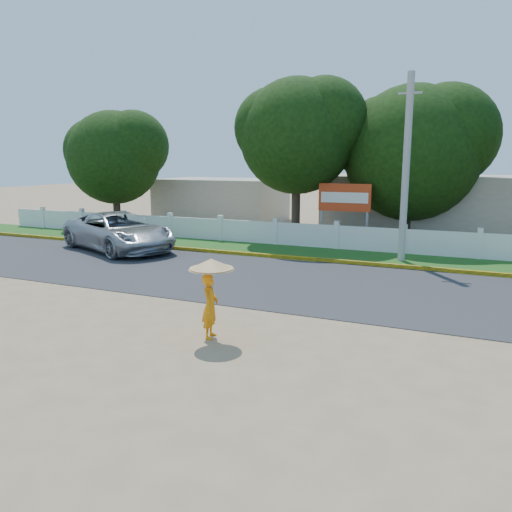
# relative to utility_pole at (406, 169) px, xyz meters

# --- Properties ---
(ground) EXTENTS (120.00, 120.00, 0.00)m
(ground) POSITION_rel_utility_pole_xyz_m (-3.12, -9.55, -3.68)
(ground) COLOR #9E8460
(ground) RESTS_ON ground
(road) EXTENTS (60.00, 7.00, 0.02)m
(road) POSITION_rel_utility_pole_xyz_m (-3.12, -5.05, -3.67)
(road) COLOR #38383A
(road) RESTS_ON ground
(grass_verge) EXTENTS (60.00, 3.50, 0.03)m
(grass_verge) POSITION_rel_utility_pole_xyz_m (-3.12, 0.20, -3.66)
(grass_verge) COLOR #2D601E
(grass_verge) RESTS_ON ground
(curb) EXTENTS (40.00, 0.18, 0.16)m
(curb) POSITION_rel_utility_pole_xyz_m (-3.12, -1.50, -3.60)
(curb) COLOR yellow
(curb) RESTS_ON ground
(fence) EXTENTS (40.00, 0.10, 1.10)m
(fence) POSITION_rel_utility_pole_xyz_m (-3.12, 1.65, -3.13)
(fence) COLOR silver
(fence) RESTS_ON ground
(building_near) EXTENTS (10.00, 6.00, 3.20)m
(building_near) POSITION_rel_utility_pole_xyz_m (-0.12, 8.45, -2.08)
(building_near) COLOR #B7AD99
(building_near) RESTS_ON ground
(building_far) EXTENTS (8.00, 5.00, 2.80)m
(building_far) POSITION_rel_utility_pole_xyz_m (-13.12, 9.45, -2.28)
(building_far) COLOR #B7AD99
(building_far) RESTS_ON ground
(utility_pole) EXTENTS (0.28, 0.28, 7.35)m
(utility_pole) POSITION_rel_utility_pole_xyz_m (0.00, 0.00, 0.00)
(utility_pole) COLOR #9B9B98
(utility_pole) RESTS_ON ground
(vehicle) EXTENTS (6.86, 5.07, 1.73)m
(vehicle) POSITION_rel_utility_pole_xyz_m (-12.03, -2.64, -2.81)
(vehicle) COLOR #A2A6AA
(vehicle) RESTS_ON ground
(monk_with_parasol) EXTENTS (1.03, 1.03, 1.87)m
(monk_with_parasol) POSITION_rel_utility_pole_xyz_m (-2.76, -10.93, -2.46)
(monk_with_parasol) COLOR orange
(monk_with_parasol) RESTS_ON ground
(billboard) EXTENTS (2.50, 0.13, 2.95)m
(billboard) POSITION_rel_utility_pole_xyz_m (-3.07, 2.74, -1.54)
(billboard) COLOR gray
(billboard) RESTS_ON ground
(tree_row) EXTENTS (35.27, 8.26, 8.79)m
(tree_row) POSITION_rel_utility_pole_xyz_m (0.32, 4.76, 1.11)
(tree_row) COLOR #473828
(tree_row) RESTS_ON ground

